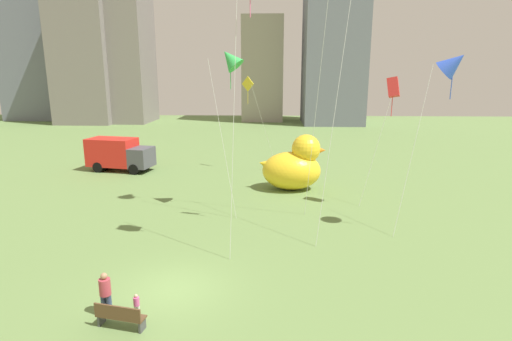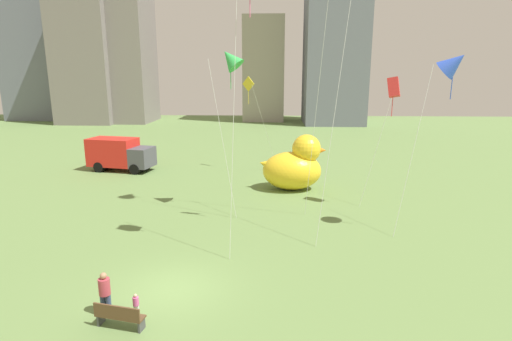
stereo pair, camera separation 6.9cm
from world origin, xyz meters
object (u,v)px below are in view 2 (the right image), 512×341
Objects in this scene: person_adult at (105,292)px; kite_green at (230,59)px; kite_yellow at (249,87)px; kite_red at (393,88)px; box_truck at (120,154)px; park_bench at (119,315)px; person_child at (136,304)px; kite_blue at (454,63)px; giant_inflatable_duck at (294,166)px.

person_adult is 14.37m from kite_green.
kite_green is (-0.40, -11.26, 1.90)m from kite_yellow.
kite_red is at bearing -48.80° from kite_yellow.
park_bench is at bearing -69.60° from box_truck.
kite_green reaches higher than kite_yellow.
park_bench is at bearing -133.16° from kite_red.
kite_red is (12.84, 12.13, 6.60)m from person_adult.
kite_blue is at bearing 30.35° from person_child.
box_truck reaches higher than person_adult.
kite_red is 0.82× the size of kite_green.
kite_red is at bearing 45.95° from person_child.
giant_inflatable_duck reaches higher than person_child.
kite_yellow is at bearing 82.75° from park_bench.
giant_inflatable_duck is at bearing 66.00° from person_adult.
park_bench is 1.15m from person_adult.
kite_green reaches higher than park_bench.
person_child is 0.14× the size of box_truck.
box_truck reaches higher than park_bench.
giant_inflatable_duck reaches higher than box_truck.
kite_red is (-1.49, 4.40, -1.29)m from kite_blue.
park_bench is 2.05× the size of person_child.
kite_blue reaches higher than park_bench.
box_truck is (-7.66, 21.86, 0.54)m from person_adult.
person_adult is 18.10m from giant_inflatable_duck.
kite_blue is (14.33, 7.74, 7.89)m from person_adult.
giant_inflatable_duck is at bearing 52.34° from kite_green.
kite_red is at bearing 46.84° from park_bench.
box_truck is 0.60× the size of kite_green.
person_child is 17.73m from giant_inflatable_duck.
kite_red is at bearing 108.74° from kite_blue.
park_bench is at bearing -102.04° from kite_green.
kite_green is at bearing -174.96° from kite_red.
giant_inflatable_duck is 15.94m from box_truck.
kite_yellow is at bearing 131.20° from kite_red.
park_bench is 0.18× the size of kite_blue.
person_child is 0.09× the size of kite_green.
kite_yellow is 11.42m from kite_green.
kite_red is at bearing -25.39° from box_truck.
park_bench reaches higher than person_child.
kite_red reaches higher than person_adult.
kite_blue reaches higher than person_adult.
kite_red reaches higher than kite_yellow.
park_bench is 0.18× the size of kite_green.
box_truck is (-8.41, 22.62, 0.96)m from park_bench.
person_child is 0.09× the size of kite_blue.
kite_blue is at bearing 32.02° from park_bench.
giant_inflatable_duck is 8.93m from kite_yellow.
giant_inflatable_duck is (6.60, 17.27, 1.26)m from park_bench.
person_child is at bearing -134.05° from kite_red.
giant_inflatable_duck is 0.83× the size of box_truck.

